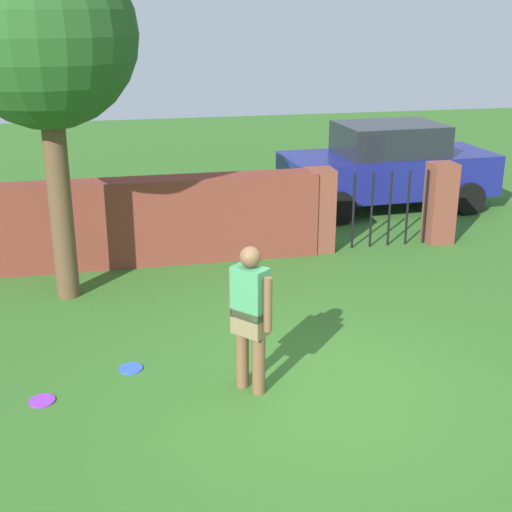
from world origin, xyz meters
The scene contains 8 objects.
ground_plane centered at (0.00, 0.00, 0.00)m, with size 40.00×40.00×0.00m, color #336623.
brick_wall centered at (-1.50, 4.48, 0.69)m, with size 5.44×0.50×1.37m, color brown.
tree centered at (-2.74, 3.32, 3.51)m, with size 2.37×2.37×4.74m.
person centered at (-0.74, 0.20, 0.90)m, with size 0.40×0.43×1.62m.
fence_gate centered at (2.40, 4.48, 0.70)m, with size 2.60×0.44×1.40m.
car centered at (3.45, 6.76, 0.86)m, with size 4.28×2.08×1.72m.
frisbee_blue centered at (-1.98, 0.93, 0.01)m, with size 0.27×0.27×0.02m, color blue.
frisbee_purple centered at (-2.92, 0.41, 0.01)m, with size 0.27×0.27×0.02m, color purple.
Camera 1 is at (-2.10, -6.37, 3.89)m, focal length 49.69 mm.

